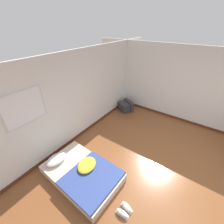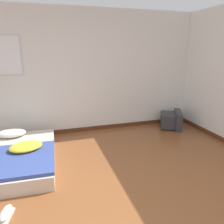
% 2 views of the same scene
% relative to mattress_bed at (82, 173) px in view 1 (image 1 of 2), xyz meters
% --- Properties ---
extents(ground_plane, '(20.00, 20.00, 0.00)m').
position_rel_mattress_bed_xyz_m(ground_plane, '(1.14, -1.66, -0.13)').
color(ground_plane, brown).
extents(wall_back, '(7.78, 0.08, 2.60)m').
position_rel_mattress_bed_xyz_m(wall_back, '(1.13, 1.17, 1.15)').
color(wall_back, white).
rests_on(wall_back, ground_plane).
extents(wall_right, '(0.08, 8.00, 2.60)m').
position_rel_mattress_bed_xyz_m(wall_right, '(3.86, -1.66, 1.15)').
color(wall_right, white).
rests_on(wall_right, ground_plane).
extents(mattress_bed, '(1.21, 1.86, 0.35)m').
position_rel_mattress_bed_xyz_m(mattress_bed, '(0.00, 0.00, 0.00)').
color(mattress_bed, beige).
rests_on(mattress_bed, ground_plane).
extents(crt_tv, '(0.65, 0.69, 0.40)m').
position_rel_mattress_bed_xyz_m(crt_tv, '(3.29, 0.75, 0.05)').
color(crt_tv, '#333338').
rests_on(crt_tv, ground_plane).
extents(sneaker_pair, '(0.29, 0.28, 0.10)m').
position_rel_mattress_bed_xyz_m(sneaker_pair, '(-0.08, -1.23, -0.08)').
color(sneaker_pair, silver).
rests_on(sneaker_pair, ground_plane).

